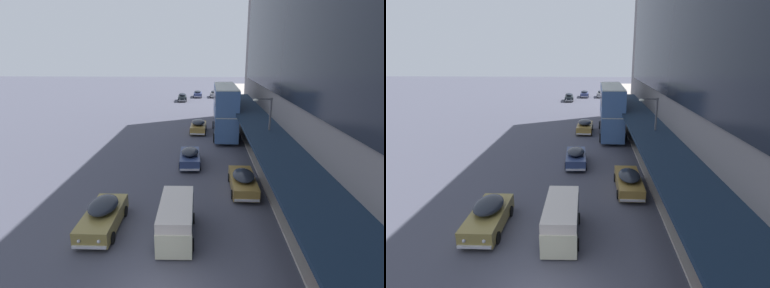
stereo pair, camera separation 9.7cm
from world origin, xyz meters
TOP-DOWN VIEW (x-y plane):
  - transit_bus_kerbside_front at (4.02, 25.72)m, footprint 2.81×9.81m
  - sedan_far_back at (0.00, 58.77)m, footprint 1.93×4.41m
  - sedan_trailing_near at (4.44, 10.62)m, footprint 1.86×4.85m
  - sedan_oncoming_rear at (0.88, 26.95)m, footprint 2.07×4.55m
  - sedan_lead_near at (3.78, 58.89)m, footprint 1.94×4.23m
  - sedan_lead_mid at (-3.94, 5.37)m, footprint 1.98×4.64m
  - sedan_trailing_mid at (-3.05, 52.91)m, footprint 1.95×4.62m
  - sedan_oncoming_front at (0.40, 15.57)m, footprint 1.96×4.48m
  - vw_van at (0.22, 4.91)m, footprint 1.98×4.59m
  - pedestrian_at_kerb at (6.98, 9.97)m, footprint 0.61×0.33m
  - street_lamp at (6.58, 14.00)m, footprint 1.50×0.28m
  - fire_hydrant at (6.71, 1.47)m, footprint 0.20×0.40m

SIDE VIEW (x-z plane):
  - fire_hydrant at x=6.71m, z-range 0.14..0.84m
  - sedan_trailing_near at x=4.44m, z-range 0.00..1.49m
  - sedan_lead_near at x=3.78m, z-range -0.01..1.53m
  - sedan_far_back at x=0.00m, z-range -0.01..1.53m
  - sedan_oncoming_front at x=0.40m, z-range -0.01..1.55m
  - sedan_trailing_mid at x=-3.05m, z-range -0.02..1.62m
  - sedan_lead_mid at x=-3.94m, z-range -0.02..1.64m
  - sedan_oncoming_rear at x=0.88m, z-range -0.02..1.65m
  - vw_van at x=0.22m, z-range 0.12..2.08m
  - pedestrian_at_kerb at x=6.98m, z-range 0.25..2.11m
  - transit_bus_kerbside_front at x=4.02m, z-range 0.24..6.17m
  - street_lamp at x=6.58m, z-range 0.70..6.74m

